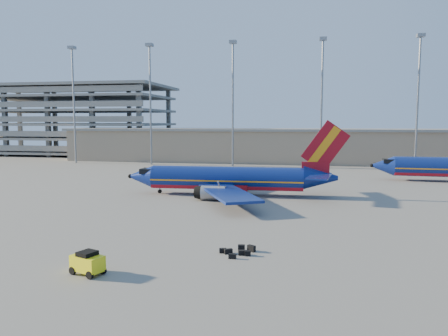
{
  "coord_description": "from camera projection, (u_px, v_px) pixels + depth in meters",
  "views": [
    {
      "loc": [
        12.34,
        -54.0,
        10.38
      ],
      "look_at": [
        1.01,
        4.33,
        4.0
      ],
      "focal_mm": 35.0,
      "sensor_mm": 36.0,
      "label": 1
    }
  ],
  "objects": [
    {
      "name": "ground",
      "position": [
        210.0,
        202.0,
        56.15
      ],
      "size": [
        220.0,
        220.0,
        0.0
      ],
      "primitive_type": "plane",
      "color": "slate",
      "rests_on": "ground"
    },
    {
      "name": "terminal_building",
      "position": [
        299.0,
        145.0,
        110.41
      ],
      "size": [
        122.0,
        16.0,
        8.5
      ],
      "color": "gray",
      "rests_on": "ground"
    },
    {
      "name": "parking_garage",
      "position": [
        72.0,
        117.0,
        138.93
      ],
      "size": [
        62.0,
        32.0,
        21.4
      ],
      "color": "slate",
      "rests_on": "ground"
    },
    {
      "name": "light_mast_row",
      "position": [
        277.0,
        89.0,
        98.23
      ],
      "size": [
        101.6,
        1.6,
        28.65
      ],
      "color": "gray",
      "rests_on": "ground"
    },
    {
      "name": "aircraft_main",
      "position": [
        232.0,
        179.0,
        61.36
      ],
      "size": [
        31.22,
        30.01,
        10.57
      ],
      "rotation": [
        0.0,
        0.0,
        0.04
      ],
      "color": "navy",
      "rests_on": "ground"
    },
    {
      "name": "baggage_tug",
      "position": [
        87.0,
        262.0,
        29.62
      ],
      "size": [
        2.56,
        2.04,
        1.6
      ],
      "rotation": [
        0.0,
        0.0,
        -0.36
      ],
      "color": "#FEF416",
      "rests_on": "ground"
    },
    {
      "name": "luggage_pile",
      "position": [
        239.0,
        251.0,
        34.35
      ],
      "size": [
        2.84,
        2.62,
        0.51
      ],
      "color": "black",
      "rests_on": "ground"
    }
  ]
}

